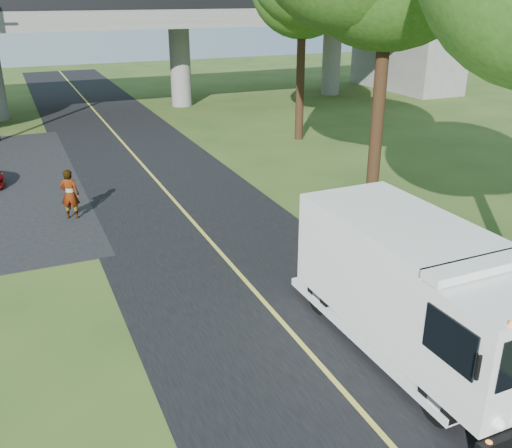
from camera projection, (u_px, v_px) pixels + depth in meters
ground at (364, 416)px, 10.83m from camera, size 120.00×120.00×0.00m
road at (199, 229)px, 19.31m from camera, size 7.00×90.00×0.02m
lane_line at (199, 228)px, 19.30m from camera, size 0.12×90.00×0.01m
overpass at (88, 41)px, 36.25m from camera, size 54.00×10.00×7.30m
step_van at (417, 287)px, 12.30m from camera, size 2.61×6.89×2.88m
pedestrian at (70, 194)px, 19.90m from camera, size 0.77×0.64×1.80m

